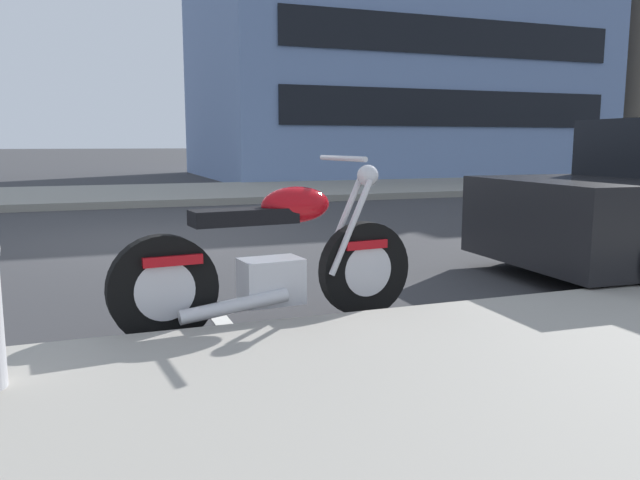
% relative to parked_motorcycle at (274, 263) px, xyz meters
% --- Properties ---
extents(ground_plane, '(260.00, 260.00, 0.00)m').
position_rel_parked_motorcycle_xyz_m(ground_plane, '(-0.30, 4.11, -0.44)').
color(ground_plane, '#333335').
extents(sidewalk_far_curb, '(120.00, 5.00, 0.14)m').
position_rel_parked_motorcycle_xyz_m(sidewalk_far_curb, '(11.70, 10.90, -0.37)').
color(sidewalk_far_curb, gray).
rests_on(sidewalk_far_curb, ground).
extents(parking_stall_stripe, '(0.12, 2.20, 0.01)m').
position_rel_parked_motorcycle_xyz_m(parking_stall_stripe, '(-0.30, 0.42, -0.44)').
color(parking_stall_stripe, silver).
rests_on(parking_stall_stripe, ground).
extents(parked_motorcycle, '(2.09, 0.62, 1.13)m').
position_rel_parked_motorcycle_xyz_m(parked_motorcycle, '(0.00, 0.00, 0.00)').
color(parked_motorcycle, black).
rests_on(parked_motorcycle, ground).
extents(townhouse_corner_block, '(13.40, 9.83, 10.28)m').
position_rel_parked_motorcycle_xyz_m(townhouse_corner_block, '(9.64, 18.07, 4.70)').
color(townhouse_corner_block, '#6B84B2').
rests_on(townhouse_corner_block, ground).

